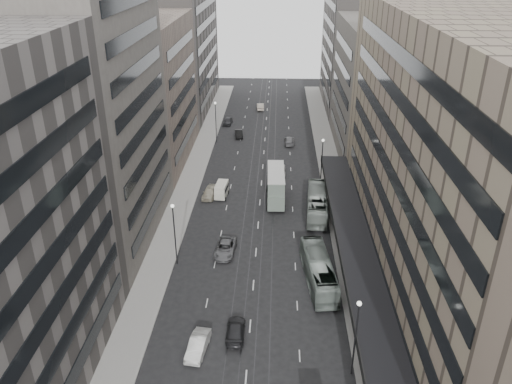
% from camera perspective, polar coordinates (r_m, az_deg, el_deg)
% --- Properties ---
extents(ground, '(220.00, 220.00, 0.00)m').
position_cam_1_polar(ground, '(52.93, -0.74, -15.78)').
color(ground, black).
rests_on(ground, ground).
extents(sidewalk_right, '(4.00, 125.00, 0.15)m').
position_cam_1_polar(sidewalk_right, '(85.06, 8.77, 1.34)').
color(sidewalk_right, gray).
rests_on(sidewalk_right, ground).
extents(sidewalk_left, '(4.00, 125.00, 0.15)m').
position_cam_1_polar(sidewalk_left, '(85.72, -7.38, 1.64)').
color(sidewalk_left, gray).
rests_on(sidewalk_left, ground).
extents(department_store, '(19.20, 60.00, 30.00)m').
position_cam_1_polar(department_store, '(54.93, 22.64, 2.22)').
color(department_store, '#766556').
rests_on(department_store, ground).
extents(building_right_mid, '(15.00, 28.00, 24.00)m').
position_cam_1_polar(building_right_mid, '(96.15, 14.18, 11.34)').
color(building_right_mid, '#514D46').
rests_on(building_right_mid, ground).
extents(building_right_far, '(15.00, 32.00, 28.00)m').
position_cam_1_polar(building_right_far, '(124.62, 11.74, 15.80)').
color(building_right_far, slate).
rests_on(building_right_far, ground).
extents(building_left_b, '(15.00, 26.00, 34.00)m').
position_cam_1_polar(building_left_b, '(65.60, -19.17, 8.46)').
color(building_left_b, '#514D46').
rests_on(building_left_b, ground).
extents(building_left_c, '(15.00, 28.00, 25.00)m').
position_cam_1_polar(building_left_c, '(91.46, -12.96, 11.05)').
color(building_left_c, '#7A6B5F').
rests_on(building_left_c, ground).
extents(building_left_d, '(15.00, 38.00, 28.00)m').
position_cam_1_polar(building_left_d, '(122.54, -9.13, 15.84)').
color(building_left_d, slate).
rests_on(building_left_d, ground).
extents(lamp_right_near, '(0.44, 0.44, 8.32)m').
position_cam_1_polar(lamp_right_near, '(46.27, 11.39, -15.19)').
color(lamp_right_near, '#262628').
rests_on(lamp_right_near, ground).
extents(lamp_right_far, '(0.44, 0.44, 8.32)m').
position_cam_1_polar(lamp_right_far, '(80.51, 7.55, 3.94)').
color(lamp_right_far, '#262628').
rests_on(lamp_right_far, ground).
extents(lamp_left_near, '(0.44, 0.44, 8.32)m').
position_cam_1_polar(lamp_left_near, '(60.72, -9.34, -4.01)').
color(lamp_left_near, '#262628').
rests_on(lamp_left_near, ground).
extents(lamp_left_far, '(0.44, 0.44, 8.32)m').
position_cam_1_polar(lamp_left_far, '(99.72, -4.63, 8.50)').
color(lamp_left_far, '#262628').
rests_on(lamp_left_far, ground).
extents(bus_near, '(3.99, 11.92, 3.26)m').
position_cam_1_polar(bus_near, '(59.11, 7.18, -8.89)').
color(bus_near, gray).
rests_on(bus_near, ground).
extents(bus_far, '(3.52, 12.00, 3.30)m').
position_cam_1_polar(bus_far, '(73.61, 6.99, -1.30)').
color(bus_far, gray).
rests_on(bus_far, ground).
extents(double_decker, '(2.97, 9.10, 4.94)m').
position_cam_1_polar(double_decker, '(76.35, 2.28, 0.80)').
color(double_decker, slate).
rests_on(double_decker, ground).
extents(panel_van, '(2.09, 3.82, 2.32)m').
position_cam_1_polar(panel_van, '(78.23, -3.96, 0.28)').
color(panel_van, beige).
rests_on(panel_van, ground).
extents(sedan_1, '(2.14, 4.69, 1.49)m').
position_cam_1_polar(sedan_1, '(50.85, -6.65, -16.99)').
color(sedan_1, silver).
rests_on(sedan_1, ground).
extents(sedan_2, '(2.79, 5.49, 1.49)m').
position_cam_1_polar(sedan_2, '(64.40, -3.53, -6.41)').
color(sedan_2, slate).
rests_on(sedan_2, ground).
extents(sedan_3, '(1.91, 4.63, 1.34)m').
position_cam_1_polar(sedan_3, '(52.21, -2.35, -15.53)').
color(sedan_3, black).
rests_on(sedan_3, ground).
extents(sedan_4, '(2.45, 4.92, 1.61)m').
position_cam_1_polar(sedan_4, '(78.67, -5.30, -0.00)').
color(sedan_4, '#B4AC95').
rests_on(sedan_4, ground).
extents(sedan_5, '(2.05, 4.45, 1.41)m').
position_cam_1_polar(sedan_5, '(103.83, -1.97, 6.67)').
color(sedan_5, black).
rests_on(sedan_5, ground).
extents(sedan_6, '(2.21, 4.77, 1.32)m').
position_cam_1_polar(sedan_6, '(86.93, 2.64, 2.62)').
color(sedan_6, silver).
rests_on(sedan_6, ground).
extents(sedan_7, '(1.99, 4.82, 1.39)m').
position_cam_1_polar(sedan_7, '(100.18, 3.82, 5.88)').
color(sedan_7, slate).
rests_on(sedan_7, ground).
extents(sedan_8, '(2.07, 4.53, 1.51)m').
position_cam_1_polar(sedan_8, '(111.79, -3.24, 8.11)').
color(sedan_8, '#2B2B2E').
rests_on(sedan_8, ground).
extents(sedan_9, '(1.91, 4.69, 1.51)m').
position_cam_1_polar(sedan_9, '(122.38, 0.50, 9.76)').
color(sedan_9, '#AEA190').
rests_on(sedan_9, ground).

